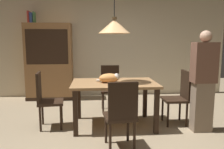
% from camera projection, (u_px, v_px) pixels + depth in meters
% --- Properties ---
extents(ground, '(10.00, 10.00, 0.00)m').
position_uv_depth(ground, '(114.00, 135.00, 3.45)').
color(ground, '#998466').
extents(back_wall, '(6.40, 0.10, 2.90)m').
position_uv_depth(back_wall, '(105.00, 40.00, 5.85)').
color(back_wall, beige).
rests_on(back_wall, ground).
extents(dining_table, '(1.40, 0.90, 0.75)m').
position_uv_depth(dining_table, '(114.00, 88.00, 3.74)').
color(dining_table, '#A87A4C').
rests_on(dining_table, ground).
extents(chair_left_side, '(0.44, 0.44, 0.93)m').
position_uv_depth(chair_left_side, '(46.00, 98.00, 3.67)').
color(chair_left_side, black).
rests_on(chair_left_side, ground).
extents(chair_right_side, '(0.41, 0.41, 0.93)m').
position_uv_depth(chair_right_side, '(179.00, 95.00, 3.86)').
color(chair_right_side, black).
rests_on(chair_right_side, ground).
extents(chair_near_front, '(0.44, 0.44, 0.93)m').
position_uv_depth(chair_near_front, '(121.00, 112.00, 2.90)').
color(chair_near_front, black).
rests_on(chair_near_front, ground).
extents(chair_far_back, '(0.40, 0.40, 0.93)m').
position_uv_depth(chair_far_back, '(110.00, 86.00, 4.63)').
color(chair_far_back, black).
rests_on(chair_far_back, ground).
extents(cat_sleeping, '(0.39, 0.26, 0.16)m').
position_uv_depth(cat_sleeping, '(110.00, 78.00, 3.70)').
color(cat_sleeping, '#E59951').
rests_on(cat_sleeping, dining_table).
extents(pendant_lamp, '(0.52, 0.52, 1.30)m').
position_uv_depth(pendant_lamp, '(114.00, 26.00, 3.60)').
color(pendant_lamp, '#E0A86B').
extents(hutch_bookcase, '(1.12, 0.45, 1.85)m').
position_uv_depth(hutch_bookcase, '(49.00, 63.00, 5.49)').
color(hutch_bookcase, olive).
rests_on(hutch_bookcase, ground).
extents(book_red_tall, '(0.04, 0.22, 0.28)m').
position_uv_depth(book_red_tall, '(29.00, 17.00, 5.30)').
color(book_red_tall, '#B73833').
rests_on(book_red_tall, hutch_bookcase).
extents(book_blue_wide, '(0.06, 0.24, 0.24)m').
position_uv_depth(book_blue_wide, '(32.00, 18.00, 5.31)').
color(book_blue_wide, '#384C93').
rests_on(book_blue_wide, hutch_bookcase).
extents(book_green_slim, '(0.03, 0.20, 0.26)m').
position_uv_depth(book_green_slim, '(34.00, 18.00, 5.31)').
color(book_green_slim, '#427A4C').
rests_on(book_green_slim, hutch_bookcase).
extents(person_standing, '(0.36, 0.22, 1.59)m').
position_uv_depth(person_standing, '(203.00, 82.00, 3.50)').
color(person_standing, '#84705B').
rests_on(person_standing, ground).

